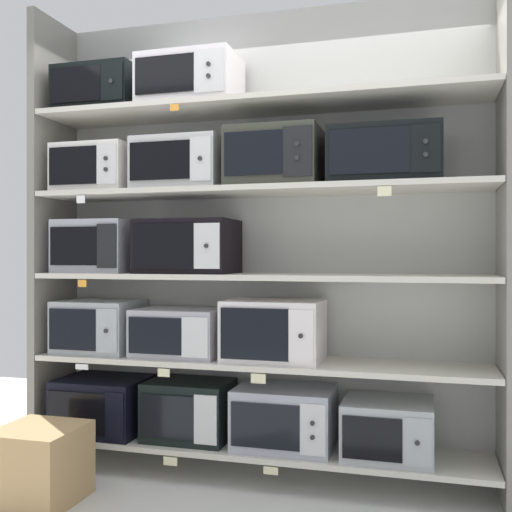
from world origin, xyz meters
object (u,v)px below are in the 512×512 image
at_px(microwave_8, 188,247).
at_px(microwave_9, 99,170).
at_px(microwave_4, 99,326).
at_px(microwave_5, 180,332).
at_px(microwave_2, 285,417).
at_px(microwave_6, 274,330).
at_px(microwave_10, 182,165).
at_px(shipping_carton, 39,464).
at_px(microwave_0, 103,405).
at_px(microwave_3, 388,428).
at_px(microwave_14, 190,82).
at_px(microwave_11, 276,159).
at_px(microwave_1, 189,410).
at_px(microwave_12, 385,156).
at_px(microwave_13, 101,92).
at_px(microwave_7, 98,246).

xyz_separation_m(microwave_8, microwave_9, (-0.58, 0.00, 0.47)).
relative_size(microwave_4, microwave_9, 1.01).
bearing_deg(microwave_5, microwave_2, 0.01).
relative_size(microwave_6, microwave_10, 1.04).
bearing_deg(shipping_carton, microwave_0, 88.48).
height_order(microwave_3, microwave_14, microwave_14).
xyz_separation_m(microwave_10, microwave_11, (0.56, -0.00, 0.01)).
bearing_deg(microwave_5, microwave_10, 0.32).
xyz_separation_m(microwave_3, microwave_14, (-1.12, 0.00, 1.91)).
relative_size(microwave_1, shipping_carton, 1.19).
bearing_deg(microwave_12, microwave_14, 179.99).
distance_m(microwave_8, microwave_10, 0.47).
height_order(microwave_10, microwave_12, microwave_10).
xyz_separation_m(microwave_12, microwave_14, (-1.10, 0.00, 0.48)).
relative_size(microwave_9, microwave_12, 0.79).
distance_m(microwave_9, microwave_10, 0.54).
distance_m(microwave_10, shipping_carton, 1.78).
xyz_separation_m(microwave_8, shipping_carton, (-0.56, -0.60, -1.11)).
relative_size(microwave_11, microwave_13, 1.01).
bearing_deg(microwave_8, microwave_11, 0.04).
relative_size(microwave_1, microwave_9, 1.05).
relative_size(microwave_4, shipping_carton, 1.15).
xyz_separation_m(microwave_12, microwave_13, (-1.68, 0.00, 0.46)).
bearing_deg(microwave_1, microwave_4, -179.98).
height_order(microwave_5, microwave_11, microwave_11).
height_order(microwave_0, microwave_13, microwave_13).
relative_size(microwave_0, microwave_9, 1.12).
bearing_deg(microwave_9, microwave_10, 0.03).
height_order(microwave_0, microwave_14, microwave_14).
relative_size(microwave_5, microwave_12, 0.86).
bearing_deg(microwave_14, microwave_5, -179.95).
height_order(microwave_6, microwave_13, microwave_13).
bearing_deg(microwave_2, microwave_14, 180.00).
bearing_deg(microwave_12, shipping_carton, -160.32).
xyz_separation_m(microwave_2, microwave_3, (0.56, -0.00, -0.02)).
height_order(microwave_5, microwave_14, microwave_14).
distance_m(microwave_0, microwave_9, 1.42).
relative_size(microwave_9, microwave_11, 0.91).
bearing_deg(microwave_14, microwave_9, -179.98).
relative_size(microwave_2, microwave_8, 0.99).
height_order(microwave_6, microwave_11, microwave_11).
bearing_deg(microwave_3, microwave_7, 180.00).
distance_m(microwave_6, microwave_7, 1.19).
relative_size(microwave_1, microwave_10, 0.94).
bearing_deg(microwave_0, microwave_5, -0.00).
relative_size(microwave_0, microwave_14, 0.93).
height_order(microwave_6, microwave_12, microwave_12).
height_order(microwave_0, microwave_1, microwave_1).
relative_size(microwave_11, shipping_carton, 1.24).
bearing_deg(microwave_9, microwave_13, 0.12).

